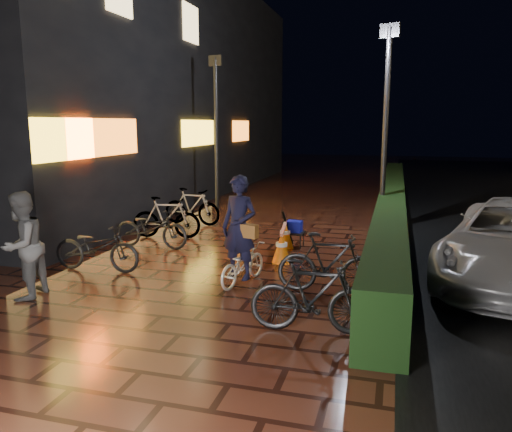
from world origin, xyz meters
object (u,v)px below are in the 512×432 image
(bystander_person, at_px, (22,246))
(cart_assembly, at_px, (294,228))
(cyclist, at_px, (241,245))
(traffic_barrier, at_px, (283,241))

(bystander_person, xyz_separation_m, cart_assembly, (3.68, 4.73, -0.44))
(cart_assembly, bearing_deg, cyclist, -96.88)
(cart_assembly, bearing_deg, bystander_person, -127.87)
(cyclist, relative_size, cart_assembly, 2.22)
(bystander_person, height_order, cart_assembly, bystander_person)
(cyclist, bearing_deg, traffic_barrier, 82.41)
(bystander_person, relative_size, cart_assembly, 1.99)
(bystander_person, distance_m, cart_assembly, 6.01)
(traffic_barrier, xyz_separation_m, cart_assembly, (0.07, 0.80, 0.14))
(traffic_barrier, relative_size, cart_assembly, 1.76)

